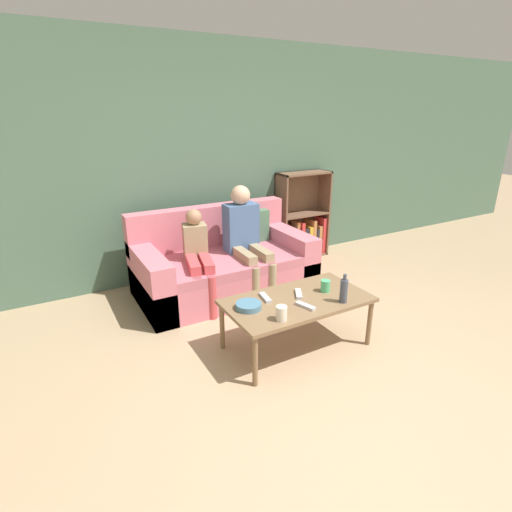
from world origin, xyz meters
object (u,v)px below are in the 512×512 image
(coffee_table, at_px, (297,303))
(cup_near, at_px, (325,286))
(person_adult, at_px, (245,233))
(cup_far, at_px, (281,313))
(tv_remote_1, at_px, (299,294))
(snack_bowl, at_px, (249,306))
(couch, at_px, (223,266))
(tv_remote_2, at_px, (305,306))
(person_child, at_px, (198,254))
(tv_remote_0, at_px, (265,297))
(bottle, at_px, (344,290))
(bookshelf, at_px, (301,227))

(coffee_table, relative_size, cup_near, 11.67)
(person_adult, xyz_separation_m, cup_far, (-0.45, -1.41, -0.16))
(tv_remote_1, bearing_deg, snack_bowl, -149.19)
(cup_near, distance_m, snack_bowl, 0.70)
(couch, xyz_separation_m, tv_remote_2, (0.02, -1.44, 0.16))
(couch, distance_m, person_child, 0.45)
(person_child, height_order, tv_remote_1, person_child)
(coffee_table, bearing_deg, cup_far, -143.30)
(person_child, xyz_separation_m, tv_remote_0, (0.17, -1.01, -0.09))
(cup_far, relative_size, tv_remote_2, 0.62)
(cup_far, distance_m, tv_remote_1, 0.45)
(coffee_table, xyz_separation_m, snack_bowl, (-0.42, 0.05, 0.06))
(cup_far, xyz_separation_m, bottle, (0.58, 0.00, 0.05))
(couch, xyz_separation_m, cup_near, (0.34, -1.29, 0.20))
(tv_remote_0, bearing_deg, person_child, 109.07)
(person_adult, distance_m, tv_remote_1, 1.16)
(person_child, bearing_deg, bookshelf, 33.84)
(couch, bearing_deg, tv_remote_2, -89.01)
(tv_remote_1, xyz_separation_m, bottle, (0.23, -0.28, 0.09))
(cup_near, relative_size, bottle, 0.42)
(tv_remote_0, height_order, tv_remote_1, same)
(cup_near, bearing_deg, bookshelf, 59.85)
(coffee_table, bearing_deg, bookshelf, 53.59)
(bookshelf, bearing_deg, couch, -160.08)
(cup_near, distance_m, cup_far, 0.62)
(person_adult, relative_size, tv_remote_0, 6.45)
(couch, relative_size, snack_bowl, 9.15)
(couch, distance_m, cup_far, 1.55)
(couch, distance_m, coffee_table, 1.30)
(person_adult, distance_m, cup_far, 1.49)
(coffee_table, relative_size, cup_far, 10.64)
(cup_far, bearing_deg, person_child, 94.06)
(couch, distance_m, snack_bowl, 1.30)
(person_child, distance_m, tv_remote_0, 1.03)
(tv_remote_1, bearing_deg, bookshelf, 83.96)
(cup_far, relative_size, tv_remote_0, 0.62)
(tv_remote_0, distance_m, snack_bowl, 0.21)
(cup_near, height_order, tv_remote_2, cup_near)
(cup_far, relative_size, bottle, 0.46)
(bookshelf, distance_m, cup_far, 2.58)
(cup_near, height_order, snack_bowl, cup_near)
(bookshelf, bearing_deg, tv_remote_0, -132.95)
(tv_remote_2, bearing_deg, bottle, -30.48)
(snack_bowl, bearing_deg, tv_remote_1, 0.64)
(snack_bowl, bearing_deg, bookshelf, 45.01)
(coffee_table, relative_size, tv_remote_0, 6.65)
(tv_remote_1, relative_size, tv_remote_2, 0.97)
(person_child, relative_size, bottle, 3.97)
(person_child, bearing_deg, coffee_table, -57.84)
(coffee_table, xyz_separation_m, tv_remote_0, (-0.22, 0.13, 0.05))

